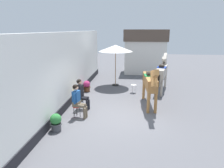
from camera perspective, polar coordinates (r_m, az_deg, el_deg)
The scene contains 12 objects.
ground_plane at distance 11.64m, azimuth 2.95°, elevation -2.81°, with size 40.00×40.00×0.00m, color #56565B.
pub_facade_wall at distance 10.28m, azimuth -11.81°, elevation 3.39°, with size 0.34×14.00×3.40m.
distant_cottage at distance 17.49m, azimuth 8.97°, elevation 8.96°, with size 3.40×2.60×3.50m.
seated_visitor_near at distance 8.53m, azimuth -9.36°, elevation -4.14°, with size 0.61×0.48×1.39m.
seated_visitor_far at distance 9.38m, azimuth -8.46°, elevation -2.34°, with size 0.61×0.48×1.39m.
saddled_horse_near at distance 9.70m, azimuth 10.39°, elevation 0.48°, with size 0.59×3.00×2.06m.
saddled_horse_far at distance 12.38m, azimuth 13.50°, elevation 3.40°, with size 0.98×2.95×2.06m.
flower_planter_nearest at distance 7.75m, azimuth -15.11°, elevation -9.98°, with size 0.43×0.43×0.64m.
flower_planter_inner_far at distance 10.63m, azimuth -8.91°, elevation -2.81°, with size 0.43×0.43×0.64m.
flower_planter_farthest at distance 12.13m, azimuth -6.92°, elevation -0.52°, with size 0.43×0.43×0.64m.
cafe_parasol at distance 13.03m, azimuth 0.99°, elevation 9.70°, with size 2.10×2.10×2.58m.
spare_stool_white at distance 11.88m, azimuth 5.95°, elevation -0.50°, with size 0.32×0.32×0.46m.
Camera 1 is at (0.64, -8.08, 3.51)m, focal length 33.39 mm.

